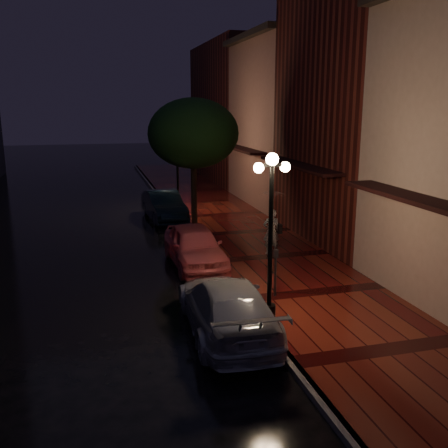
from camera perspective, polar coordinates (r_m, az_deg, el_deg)
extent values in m
plane|color=black|center=(17.99, -1.39, -4.71)|extent=(120.00, 120.00, 0.00)
cube|color=#440C0C|center=(18.60, 5.37, -3.91)|extent=(4.50, 60.00, 0.15)
cube|color=#595451|center=(17.97, -1.39, -4.48)|extent=(0.25, 60.00, 0.15)
cube|color=#511914|center=(21.63, 15.98, 12.66)|extent=(5.00, 8.00, 11.00)
cube|color=#8C5951|center=(28.83, 7.61, 11.14)|extent=(5.00, 8.00, 9.00)
cube|color=#511914|center=(38.24, 1.79, 12.54)|extent=(5.00, 12.00, 10.00)
cylinder|color=black|center=(12.88, 5.32, -2.18)|extent=(0.12, 0.12, 4.00)
cylinder|color=black|center=(13.50, 5.15, -9.76)|extent=(0.36, 0.36, 0.30)
cube|color=black|center=(12.50, 5.52, 6.69)|extent=(0.70, 0.08, 0.08)
sphere|color=beige|center=(12.48, 5.53, 7.37)|extent=(0.32, 0.32, 0.32)
sphere|color=beige|center=(12.38, 3.99, 6.43)|extent=(0.26, 0.26, 0.26)
sphere|color=beige|center=(12.63, 7.01, 6.49)|extent=(0.26, 0.26, 0.26)
cylinder|color=black|center=(26.22, -5.33, 5.82)|extent=(0.12, 0.12, 4.00)
cylinder|color=black|center=(26.53, -5.24, 1.85)|extent=(0.36, 0.36, 0.30)
cube|color=black|center=(26.03, -5.42, 10.18)|extent=(0.70, 0.08, 0.08)
sphere|color=beige|center=(26.02, -5.43, 10.51)|extent=(0.32, 0.32, 0.32)
sphere|color=beige|center=(25.98, -6.19, 10.05)|extent=(0.26, 0.26, 0.26)
sphere|color=beige|center=(26.10, -4.65, 10.10)|extent=(0.26, 0.26, 0.26)
cylinder|color=black|center=(23.41, -3.45, 3.94)|extent=(0.28, 0.28, 3.20)
ellipsoid|color=black|center=(23.12, -3.54, 10.31)|extent=(4.16, 4.16, 3.20)
sphere|color=black|center=(23.89, -2.15, 8.98)|extent=(1.80, 1.80, 1.80)
sphere|color=black|center=(22.36, -4.69, 8.90)|extent=(1.80, 1.80, 1.80)
imported|color=#E96063|center=(17.75, -3.37, -2.51)|extent=(1.83, 4.34, 1.46)
imported|color=black|center=(25.02, -6.88, 2.09)|extent=(1.86, 4.49, 1.44)
imported|color=#A4A4AB|center=(12.61, 0.34, -9.41)|extent=(2.20, 4.96, 1.41)
imported|color=silver|center=(18.65, 5.44, -0.87)|extent=(0.67, 0.49, 1.73)
imported|color=silver|center=(18.41, 5.51, 2.42)|extent=(1.00, 1.02, 0.92)
cylinder|color=black|center=(18.56, 5.47, 0.33)|extent=(0.02, 0.02, 1.38)
cube|color=black|center=(18.68, 6.33, -0.51)|extent=(0.14, 0.32, 0.35)
cylinder|color=black|center=(14.66, 5.88, -6.00)|extent=(0.06, 0.06, 1.19)
cube|color=black|center=(14.44, 5.95, -3.38)|extent=(0.14, 0.11, 0.24)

